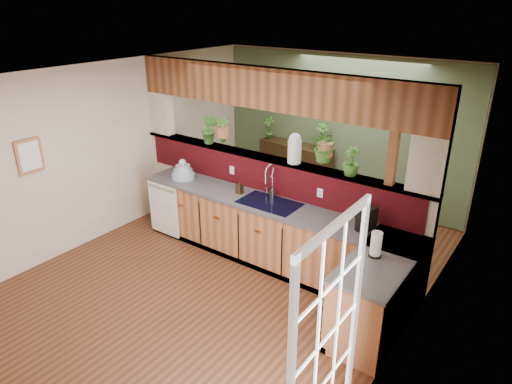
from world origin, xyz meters
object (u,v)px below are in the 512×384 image
Objects in this scene: faucet at (270,180)px; paper_towel at (376,245)px; soap_dispenser at (239,187)px; glass_jar at (295,148)px; dish_stack at (183,172)px; coffee_maker at (366,220)px; shelving_console at (295,169)px.

faucet reaches higher than paper_towel.
soap_dispenser is at bearing -164.36° from faucet.
faucet is at bearing -136.08° from glass_jar.
glass_jar is at bearing 12.48° from dish_stack.
faucet is 1.64× the size of paper_towel.
shelving_console is at bearing 149.42° from coffee_maker.
coffee_maker is (1.43, -0.12, -0.14)m from faucet.
glass_jar is (-1.20, 0.34, 0.57)m from coffee_maker.
coffee_maker is at bearing 0.82° from dish_stack.
dish_stack reaches higher than paper_towel.
shelving_console is (-2.62, 2.74, -0.54)m from paper_towel.
glass_jar is 0.29× the size of shelving_console.
shelving_console is at bearing 112.19° from faucet.
coffee_maker is 0.67× the size of glass_jar.
glass_jar is (1.71, 0.38, 0.60)m from dish_stack.
dish_stack is 1.85m from glass_jar.
paper_towel is at bearing -12.85° from soap_dispenser.
shelving_console is at bearing 100.90° from soap_dispenser.
soap_dispenser is 2.34m from shelving_console.
coffee_maker is (2.91, 0.04, 0.03)m from dish_stack.
soap_dispenser is 0.46× the size of glass_jar.
dish_stack is 3.27m from paper_towel.
soap_dispenser is at bearing -152.66° from glass_jar.
faucet reaches higher than soap_dispenser.
paper_towel is (3.24, -0.46, 0.04)m from dish_stack.
coffee_maker is 0.60m from paper_towel.
paper_towel is at bearing -19.47° from faucet.
faucet is 1.44m from coffee_maker.
dish_stack is 2.41m from shelving_console.
faucet reaches higher than shelving_console.
coffee_maker is 1.37m from glass_jar.
soap_dispenser is at bearing 167.15° from paper_towel.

